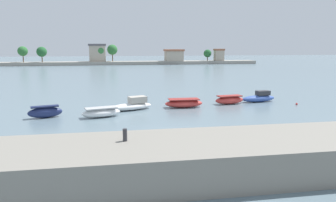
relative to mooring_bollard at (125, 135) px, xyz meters
The scene contains 12 objects.
ground_plane 8.85m from the mooring_bollard, 60.51° to the left, with size 400.00×400.00×0.00m, color slate.
seawall_embankment 4.46m from the mooring_bollard, ahead, with size 84.24×5.65×2.05m, color gray.
mooring_bollard is the anchor object (origin of this frame).
moored_boat_0 17.83m from the mooring_bollard, 115.16° to the left, with size 3.48×1.78×1.22m.
moored_boat_1 15.66m from the mooring_bollard, 97.17° to the left, with size 4.21×2.45×1.00m.
moored_boat_2 18.72m from the mooring_bollard, 85.60° to the left, with size 5.30×3.17×1.50m.
moored_boat_3 20.57m from the mooring_bollard, 68.37° to the left, with size 4.51×1.82×1.03m.
moored_boat_4 24.49m from the mooring_bollard, 55.92° to the left, with size 3.98×1.90×1.08m.
moored_boat_5 27.82m from the mooring_bollard, 49.39° to the left, with size 4.94×2.09×1.44m.
mooring_buoy_0 24.26m from the mooring_bollard, 66.92° to the left, with size 0.34×0.34×0.34m, color white.
mooring_buoy_1 28.37m from the mooring_bollard, 40.00° to the left, with size 0.27×0.27×0.27m, color red.
distant_shoreline 106.34m from the mooring_bollard, 87.45° to the left, with size 103.30×6.81×7.87m.
Camera 1 is at (-4.67, -24.38, 7.27)m, focal length 33.74 mm.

